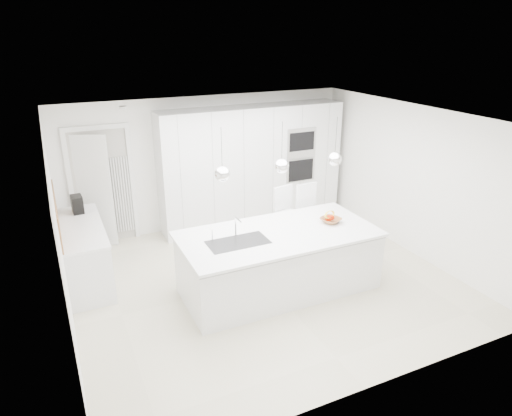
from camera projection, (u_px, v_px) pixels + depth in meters
name	position (u px, v px, depth m)	size (l,w,h in m)	color
floor	(264.00, 281.00, 7.02)	(5.50, 5.50, 0.00)	beige
wall_back	(207.00, 162.00, 8.68)	(5.50, 5.50, 0.00)	white
wall_left	(60.00, 240.00, 5.49)	(5.00, 5.00, 0.00)	white
ceiling	(265.00, 118.00, 6.11)	(5.50, 5.50, 0.00)	white
tall_cabinets	(252.00, 167.00, 8.77)	(3.60, 0.60, 2.30)	white
oven_stack	(301.00, 155.00, 8.79)	(0.62, 0.04, 1.05)	#A5A5A8
doorway_frame	(103.00, 188.00, 7.97)	(1.11, 0.08, 2.13)	white
hallway_door	(88.00, 192.00, 7.84)	(0.82, 0.04, 2.00)	white
radiator	(123.00, 195.00, 8.15)	(0.32, 0.04, 1.40)	white
left_base_cabinets	(85.00, 254.00, 6.92)	(0.60, 1.80, 0.86)	white
left_worktop	(81.00, 227.00, 6.75)	(0.62, 1.82, 0.04)	white
oak_backsplash	(57.00, 213.00, 6.54)	(0.02, 1.80, 0.50)	#A06C3D
island_base	(279.00, 263.00, 6.65)	(2.80, 1.20, 0.86)	white
island_worktop	(278.00, 234.00, 6.53)	(2.84, 1.40, 0.04)	white
island_sink	(238.00, 248.00, 6.25)	(0.84, 0.44, 0.18)	#3F3F42
island_tap	(236.00, 226.00, 6.36)	(0.02, 0.02, 0.30)	white
pendant_left	(222.00, 174.00, 5.78)	(0.20, 0.20, 0.20)	white
pendant_mid	(282.00, 166.00, 6.11)	(0.20, 0.20, 0.20)	white
pendant_right	(335.00, 159.00, 6.45)	(0.20, 0.20, 0.20)	white
fruit_bowl	(331.00, 220.00, 6.85)	(0.30, 0.30, 0.07)	#A06C3D
espresso_machine	(77.00, 204.00, 7.20)	(0.17, 0.26, 0.28)	black
bar_stool_left	(287.00, 224.00, 7.54)	(0.40, 0.56, 1.22)	white
bar_stool_right	(310.00, 221.00, 7.64)	(0.40, 0.56, 1.22)	white
apple_a	(332.00, 218.00, 6.86)	(0.08, 0.08, 0.08)	#B91D00
apple_b	(329.00, 217.00, 6.87)	(0.08, 0.08, 0.08)	#B91D00
apple_c	(328.00, 219.00, 6.83)	(0.08, 0.08, 0.08)	#B91D00
apple_extra_3	(329.00, 218.00, 6.83)	(0.08, 0.08, 0.08)	#B91D00
banana_bunch	(330.00, 215.00, 6.83)	(0.23, 0.23, 0.03)	yellow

